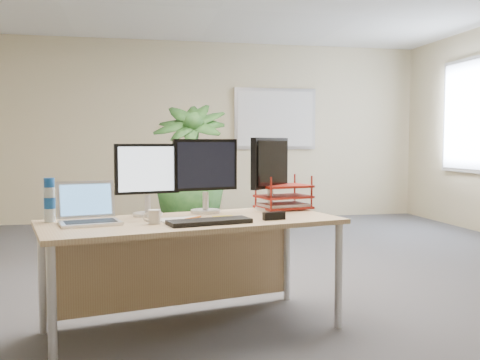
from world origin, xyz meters
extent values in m
plane|color=#414145|center=(0.00, 0.00, 0.00)|extent=(8.00, 8.00, 0.00)
cube|color=beige|center=(0.00, 4.00, 1.35)|extent=(7.00, 0.04, 2.70)
cube|color=silver|center=(1.20, 3.97, 1.55)|extent=(1.30, 0.03, 0.95)
cube|color=silver|center=(1.20, 3.95, 1.55)|extent=(1.20, 0.01, 0.85)
cube|color=silver|center=(3.47, 2.30, 1.55)|extent=(0.03, 1.30, 1.55)
cube|color=white|center=(3.45, 2.30, 1.55)|extent=(0.01, 1.20, 1.45)
cube|color=tan|center=(-0.65, -0.83, 0.69)|extent=(1.95, 1.15, 0.03)
cube|color=tan|center=(-0.73, -0.48, 0.34)|extent=(1.69, 0.40, 0.55)
cylinder|color=silver|center=(-1.42, -1.35, 0.34)|extent=(0.05, 0.05, 0.67)
cylinder|color=silver|center=(0.26, -0.97, 0.34)|extent=(0.05, 0.05, 0.67)
cylinder|color=silver|center=(-1.57, -0.69, 0.34)|extent=(0.05, 0.05, 0.67)
cylinder|color=silver|center=(0.12, -0.31, 0.34)|extent=(0.05, 0.05, 0.67)
imported|color=#143916|center=(-0.37, 1.92, 0.75)|extent=(1.05, 1.05, 1.50)
cylinder|color=silver|center=(-0.92, -0.58, 0.71)|extent=(0.19, 0.19, 0.02)
cylinder|color=silver|center=(-0.92, -0.58, 0.78)|extent=(0.04, 0.04, 0.12)
cube|color=black|center=(-0.92, -0.58, 1.01)|extent=(0.42, 0.13, 0.33)
cube|color=white|center=(-0.91, -0.61, 1.01)|extent=(0.38, 0.09, 0.29)
cylinder|color=silver|center=(-0.52, -0.52, 0.71)|extent=(0.21, 0.21, 0.02)
cylinder|color=silver|center=(-0.52, -0.52, 0.78)|extent=(0.04, 0.04, 0.12)
cube|color=black|center=(-0.52, -0.52, 1.03)|extent=(0.45, 0.14, 0.35)
cube|color=black|center=(-0.52, -0.54, 1.03)|extent=(0.40, 0.10, 0.31)
cylinder|color=silver|center=(-0.05, -0.46, 0.71)|extent=(0.21, 0.21, 0.02)
cylinder|color=silver|center=(-0.05, -0.46, 0.79)|extent=(0.04, 0.04, 0.13)
cube|color=black|center=(-0.05, -0.46, 1.04)|extent=(0.35, 0.36, 0.36)
cube|color=black|center=(-0.04, -0.47, 1.04)|extent=(0.30, 0.30, 0.31)
cube|color=white|center=(-1.26, -0.90, 0.71)|extent=(0.39, 0.31, 0.02)
cube|color=black|center=(-1.26, -0.91, 0.72)|extent=(0.32, 0.22, 0.00)
cube|color=white|center=(-1.29, -0.75, 0.83)|extent=(0.35, 0.13, 0.23)
cube|color=#62ADFE|center=(-1.29, -0.76, 0.83)|extent=(0.30, 0.11, 0.18)
cube|color=black|center=(-0.57, -1.02, 0.72)|extent=(0.52, 0.27, 0.03)
cylinder|color=white|center=(-0.89, -0.95, 0.74)|extent=(0.07, 0.07, 0.08)
torus|color=white|center=(-0.93, -0.95, 0.74)|extent=(0.06, 0.02, 0.06)
cube|color=silver|center=(-0.72, -0.87, 0.71)|extent=(0.31, 0.27, 0.01)
cylinder|color=orange|center=(-0.65, -0.87, 0.72)|extent=(0.11, 0.11, 0.01)
cylinder|color=yellow|center=(-0.46, -0.81, 0.71)|extent=(0.13, 0.04, 0.02)
cylinder|color=silver|center=(-1.50, -0.74, 0.81)|extent=(0.07, 0.07, 0.21)
cylinder|color=#1756B3|center=(-1.50, -0.74, 0.94)|extent=(0.06, 0.06, 0.06)
cylinder|color=#1756B3|center=(-1.50, -0.74, 0.82)|extent=(0.07, 0.07, 0.07)
cube|color=maroon|center=(0.05, -0.44, 0.72)|extent=(0.41, 0.34, 0.02)
cube|color=maroon|center=(0.05, -0.44, 0.79)|extent=(0.41, 0.34, 0.02)
cube|color=maroon|center=(0.05, -0.44, 0.87)|extent=(0.41, 0.34, 0.02)
cube|color=silver|center=(0.05, -0.44, 0.73)|extent=(0.37, 0.30, 0.02)
cube|color=black|center=(-0.15, -0.93, 0.73)|extent=(0.15, 0.07, 0.05)
camera|label=1|loc=(-1.02, -4.11, 1.18)|focal=40.00mm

